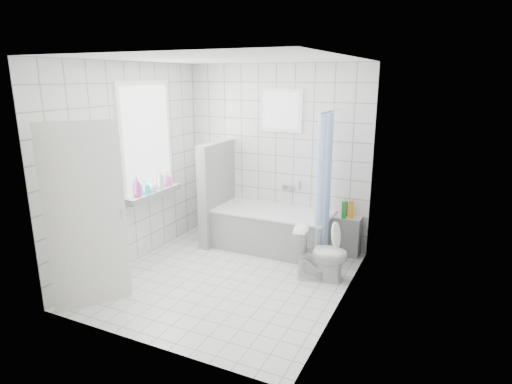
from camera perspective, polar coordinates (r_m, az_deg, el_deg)
The scene contains 19 objects.
ground at distance 5.41m, azimuth -3.82°, elevation -11.43°, with size 3.00×3.00×0.00m, color white.
ceiling at distance 4.84m, azimuth -4.38°, elevation 17.29°, with size 3.00×3.00×0.00m, color white.
wall_back at distance 6.29m, azimuth 2.64°, elevation 4.90°, with size 2.80×0.02×2.60m, color white.
wall_front at distance 3.78m, azimuth -15.28°, elevation -2.57°, with size 2.80×0.02×2.60m, color white.
wall_left at distance 5.77m, azimuth -16.32°, elevation 3.38°, with size 0.02×3.00×2.60m, color white.
wall_right at distance 4.47m, azimuth 11.79°, elevation 0.36°, with size 0.02×3.00×2.60m, color white.
window_left at distance 5.91m, azimuth -14.29°, elevation 6.75°, with size 0.01×0.90×1.40m, color white.
window_back at distance 6.13m, azimuth 3.42°, elevation 10.75°, with size 0.50×0.01×0.50m, color white.
window_sill at distance 6.03m, azimuth -13.51°, elevation -0.23°, with size 0.18×1.02×0.08m, color white.
door at distance 4.79m, azimuth -21.70°, elevation -3.16°, with size 0.04×0.80×2.00m, color silver.
bathtub at distance 6.17m, azimuth 2.28°, elevation -5.02°, with size 1.65×0.77×0.58m.
partition_wall at distance 6.37m, azimuth -5.24°, elevation -0.08°, with size 0.15×0.85×1.50m, color white.
tiled_ledge at distance 6.12m, azimuth 11.89°, elevation -5.69°, with size 0.40×0.24×0.55m, color white.
toilet at distance 5.31m, azimuth 8.59°, elevation -8.13°, with size 0.37×0.65×0.66m, color white.
curtain_rod at distance 5.53m, azimuth 9.80°, elevation 10.62°, with size 0.02×0.02×0.80m, color silver.
shower_curtain at distance 5.55m, azimuth 9.03°, elevation 1.24°, with size 0.14×0.48×1.78m, color #5192EE, non-canonical shape.
tub_faucet at distance 6.26m, azimuth 4.38°, elevation 0.62°, with size 0.18×0.06×0.06m, color silver.
sill_bottles at distance 5.97m, azimuth -13.65°, elevation 1.17°, with size 0.20×0.77×0.29m.
ledge_bottles at distance 5.95m, azimuth 12.03°, elevation -2.31°, with size 0.16×0.18×0.25m.
Camera 1 is at (2.38, -4.21, 2.41)m, focal length 30.00 mm.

